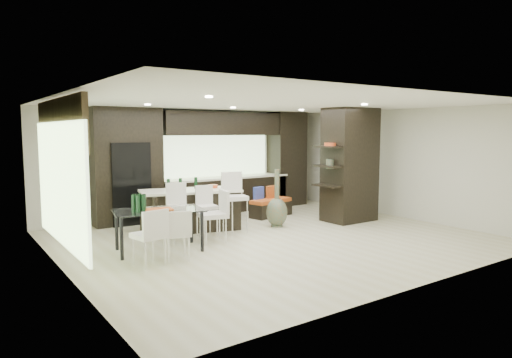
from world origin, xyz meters
TOP-DOWN VIEW (x-y plane):
  - ground at (0.00, 0.00)m, footprint 8.00×8.00m
  - back_wall at (0.00, 3.50)m, footprint 8.00×0.02m
  - left_wall at (-4.00, 0.00)m, footprint 0.02×7.00m
  - right_wall at (4.00, 0.00)m, footprint 0.02×7.00m
  - ceiling at (0.00, 0.00)m, footprint 8.00×7.00m
  - window_left at (-3.96, 0.20)m, footprint 0.04×3.20m
  - window_back at (0.60, 3.46)m, footprint 3.40×0.04m
  - stone_accent at (-3.93, 0.20)m, footprint 0.08×3.00m
  - ceiling_spots at (0.00, 0.25)m, footprint 4.00×3.00m
  - back_cabinetry at (0.50, 3.17)m, footprint 6.80×0.68m
  - refrigerator at (-1.90, 3.12)m, footprint 0.90×0.68m
  - partition_column at (2.60, 0.40)m, footprint 1.20×0.80m
  - kitchen_island at (-1.03, 1.63)m, footprint 2.29×1.42m
  - stool_left at (-1.68, 0.87)m, footprint 0.50×0.50m
  - stool_mid at (-1.03, 0.89)m, footprint 0.43×0.43m
  - stool_right at (-0.37, 0.84)m, footprint 0.55×0.55m
  - bench at (1.37, 1.90)m, footprint 1.23×0.67m
  - floor_vase at (0.73, 0.83)m, footprint 0.61×0.61m
  - dining_table at (-2.29, 0.38)m, footprint 1.70×1.17m
  - chair_near at (-2.29, -0.36)m, footprint 0.52×0.52m
  - chair_far at (-2.78, -0.37)m, footprint 0.53×0.53m
  - chair_end at (-1.18, 0.38)m, footprint 0.60×0.60m

SIDE VIEW (x-z plane):
  - ground at x=0.00m, z-range 0.00..0.00m
  - bench at x=1.37m, z-range 0.00..0.45m
  - dining_table at x=-2.29m, z-range 0.00..0.75m
  - chair_near at x=-2.29m, z-range 0.00..0.79m
  - stool_mid at x=-1.03m, z-range 0.00..0.84m
  - chair_far at x=-2.78m, z-range 0.00..0.85m
  - kitchen_island at x=-1.03m, z-range 0.00..0.89m
  - stool_left at x=-1.68m, z-range 0.00..0.92m
  - chair_end at x=-1.18m, z-range 0.00..0.93m
  - stool_right at x=-0.37m, z-range 0.00..1.04m
  - floor_vase at x=0.73m, z-range 0.00..1.31m
  - refrigerator at x=-1.90m, z-range 0.00..1.90m
  - back_wall at x=0.00m, z-range 0.00..2.70m
  - left_wall at x=-4.00m, z-range 0.00..2.70m
  - right_wall at x=4.00m, z-range 0.00..2.70m
  - window_left at x=-3.96m, z-range 0.40..2.30m
  - back_cabinetry at x=0.50m, z-range 0.00..2.70m
  - partition_column at x=2.60m, z-range 0.00..2.70m
  - window_back at x=0.60m, z-range 0.95..2.15m
  - stone_accent at x=-3.93m, z-range 1.85..2.65m
  - ceiling_spots at x=0.00m, z-range 2.67..2.69m
  - ceiling at x=0.00m, z-range 2.69..2.71m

